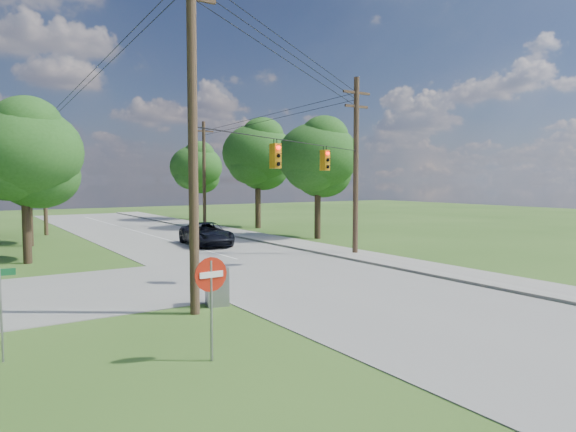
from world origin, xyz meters
TOP-DOWN VIEW (x-y plane):
  - ground at (0.00, 0.00)m, footprint 140.00×140.00m
  - main_road at (2.00, 5.00)m, footprint 10.00×100.00m
  - sidewalk_east at (8.70, 5.00)m, footprint 2.60×100.00m
  - pole_sw at (-4.60, 0.40)m, footprint 2.00×0.32m
  - pole_ne at (8.90, 8.00)m, footprint 2.00×0.32m
  - pole_north_e at (8.90, 30.00)m, footprint 2.00×0.32m
  - pole_north_w at (-5.00, 30.00)m, footprint 2.00×0.32m
  - power_lines at (1.50, 11.54)m, footprint 13.93×29.62m
  - traffic_signals at (2.55, 4.43)m, footprint 4.91×3.27m
  - tree_w_near at (-8.00, 15.00)m, footprint 6.00×6.00m
  - tree_w_mid at (-7.00, 23.00)m, footprint 6.40×6.40m
  - tree_e_near at (12.00, 16.00)m, footprint 6.20×6.20m
  - tree_e_mid at (12.50, 26.00)m, footprint 6.60×6.60m
  - tree_e_far at (11.50, 38.00)m, footprint 5.80×5.80m
  - car_main_north at (3.13, 16.72)m, footprint 3.17×5.83m
  - control_cabinet at (-3.50, 1.00)m, footprint 0.85×0.69m
  - do_not_enter_sign at (-6.02, -4.00)m, footprint 0.86×0.09m
  - street_name_sign at (-10.35, -1.29)m, footprint 0.69×0.10m

SIDE VIEW (x-z plane):
  - ground at x=0.00m, z-range 0.00..0.00m
  - main_road at x=2.00m, z-range 0.00..0.03m
  - sidewalk_east at x=8.70m, z-range 0.00..0.12m
  - control_cabinet at x=-3.50m, z-range 0.00..1.37m
  - car_main_north at x=3.13m, z-range 0.03..1.58m
  - street_name_sign at x=-10.35m, z-range 0.35..2.66m
  - do_not_enter_sign at x=-6.02m, z-range 0.58..3.16m
  - pole_north_e at x=8.90m, z-range 0.13..10.13m
  - pole_north_w at x=-5.00m, z-range 0.13..10.13m
  - pole_ne at x=8.90m, z-range 0.22..10.72m
  - traffic_signals at x=2.55m, z-range 4.97..6.02m
  - tree_e_far at x=11.50m, z-range 1.76..10.08m
  - tree_w_near at x=-8.00m, z-range 1.72..10.12m
  - pole_sw at x=-4.60m, z-range 0.23..12.23m
  - tree_e_near at x=12.00m, z-range 1.85..10.66m
  - tree_w_mid at x=-7.00m, z-range 1.97..11.19m
  - tree_e_mid at x=12.50m, z-range 2.09..11.73m
  - power_lines at x=1.50m, z-range 6.69..11.62m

